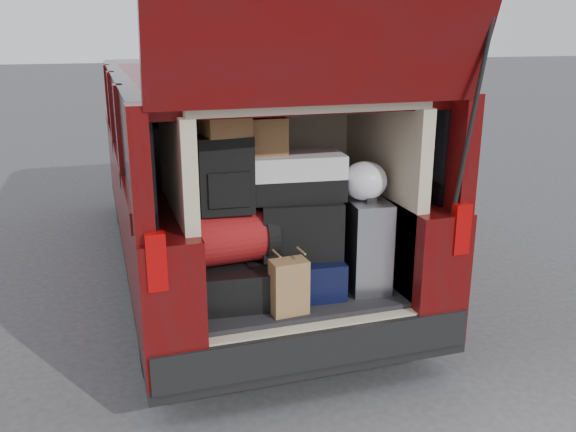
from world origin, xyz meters
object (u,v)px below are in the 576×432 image
object	(u,v)px
silver_roller	(365,244)
backpack	(225,175)
black_soft_case	(301,228)
navy_hardshell	(301,271)
kraft_bag	(289,287)
black_hardshell	(232,279)
red_duffel	(233,237)
twotone_duffel	(292,176)

from	to	relation	value
silver_roller	backpack	bearing A→B (deg)	179.41
backpack	black_soft_case	bearing A→B (deg)	0.23
navy_hardshell	black_soft_case	bearing A→B (deg)	-111.31
silver_roller	black_soft_case	bearing A→B (deg)	175.84
kraft_bag	black_soft_case	world-z (taller)	black_soft_case
silver_roller	black_hardshell	bearing A→B (deg)	178.57
silver_roller	red_duffel	world-z (taller)	silver_roller
black_hardshell	backpack	size ratio (longest dim) A/B	1.28
red_duffel	black_soft_case	xyz separation A→B (m)	(0.42, -0.02, 0.02)
twotone_duffel	red_duffel	bearing A→B (deg)	-167.07
black_hardshell	black_soft_case	bearing A→B (deg)	0.85
black_hardshell	backpack	bearing A→B (deg)	-153.98
backpack	black_hardshell	bearing A→B (deg)	23.95
kraft_bag	backpack	bearing A→B (deg)	128.66
black_soft_case	twotone_duffel	world-z (taller)	twotone_duffel
kraft_bag	red_duffel	xyz separation A→B (m)	(-0.25, 0.31, 0.23)
black_hardshell	kraft_bag	bearing A→B (deg)	-45.79
red_duffel	black_soft_case	bearing A→B (deg)	-6.49
silver_roller	red_duffel	distance (m)	0.83
silver_roller	twotone_duffel	distance (m)	0.63
black_hardshell	red_duffel	xyz separation A→B (m)	(0.01, -0.01, 0.27)
red_duffel	navy_hardshell	bearing A→B (deg)	-4.43
navy_hardshell	silver_roller	xyz separation A→B (m)	(0.39, -0.08, 0.17)
navy_hardshell	kraft_bag	bearing A→B (deg)	-116.57
navy_hardshell	silver_roller	bearing A→B (deg)	-8.06
silver_roller	backpack	world-z (taller)	backpack
backpack	kraft_bag	bearing A→B (deg)	-44.36
black_soft_case	silver_roller	bearing A→B (deg)	1.12
black_hardshell	silver_roller	xyz separation A→B (m)	(0.83, -0.10, 0.17)
kraft_bag	navy_hardshell	bearing A→B (deg)	55.72
kraft_bag	silver_roller	bearing A→B (deg)	17.08
navy_hardshell	twotone_duffel	xyz separation A→B (m)	(-0.05, 0.05, 0.60)
kraft_bag	twotone_duffel	bearing A→B (deg)	65.80
silver_roller	twotone_duffel	world-z (taller)	twotone_duffel
kraft_bag	red_duffel	size ratio (longest dim) A/B	0.66
navy_hardshell	silver_roller	world-z (taller)	silver_roller
red_duffel	twotone_duffel	world-z (taller)	twotone_duffel
black_soft_case	backpack	world-z (taller)	backpack
black_soft_case	backpack	bearing A→B (deg)	-172.10
black_hardshell	black_soft_case	world-z (taller)	black_soft_case
silver_roller	twotone_duffel	size ratio (longest dim) A/B	0.93
black_hardshell	navy_hardshell	bearing A→B (deg)	2.87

